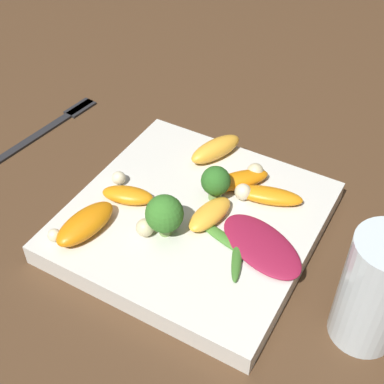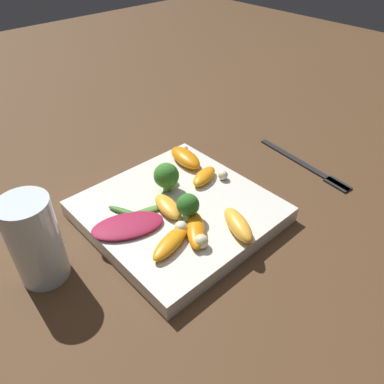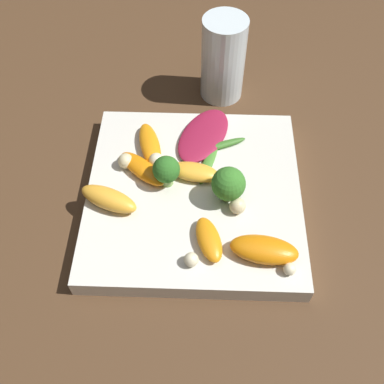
# 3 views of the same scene
# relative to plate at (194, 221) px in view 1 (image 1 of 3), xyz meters

# --- Properties ---
(ground_plane) EXTENTS (2.40, 2.40, 0.00)m
(ground_plane) POSITION_rel_plate_xyz_m (0.00, 0.00, -0.01)
(ground_plane) COLOR #4C331E
(plate) EXTENTS (0.25, 0.25, 0.02)m
(plate) POSITION_rel_plate_xyz_m (0.00, 0.00, 0.00)
(plate) COLOR silver
(plate) RESTS_ON ground_plane
(drinking_glass) EXTENTS (0.06, 0.06, 0.12)m
(drinking_glass) POSITION_rel_plate_xyz_m (0.20, -0.03, 0.05)
(drinking_glass) COLOR silver
(drinking_glass) RESTS_ON ground_plane
(fork) EXTENTS (0.04, 0.20, 0.01)m
(fork) POSITION_rel_plate_xyz_m (-0.26, 0.07, -0.01)
(fork) COLOR #262628
(fork) RESTS_ON ground_plane
(radicchio_leaf_0) EXTENTS (0.11, 0.09, 0.01)m
(radicchio_leaf_0) POSITION_rel_plate_xyz_m (0.08, -0.01, 0.02)
(radicchio_leaf_0) COLOR maroon
(radicchio_leaf_0) RESTS_ON plate
(orange_segment_0) EXTENTS (0.08, 0.04, 0.02)m
(orange_segment_0) POSITION_rel_plate_xyz_m (0.06, 0.06, 0.02)
(orange_segment_0) COLOR orange
(orange_segment_0) RESTS_ON plate
(orange_segment_1) EXTENTS (0.04, 0.06, 0.02)m
(orange_segment_1) POSITION_rel_plate_xyz_m (0.02, -0.00, 0.02)
(orange_segment_1) COLOR #FCAD33
(orange_segment_1) RESTS_ON plate
(orange_segment_2) EXTENTS (0.06, 0.07, 0.02)m
(orange_segment_2) POSITION_rel_plate_xyz_m (0.02, 0.06, 0.02)
(orange_segment_2) COLOR orange
(orange_segment_2) RESTS_ON plate
(orange_segment_3) EXTENTS (0.05, 0.07, 0.02)m
(orange_segment_3) POSITION_rel_plate_xyz_m (-0.02, 0.10, 0.02)
(orange_segment_3) COLOR #FCAD33
(orange_segment_3) RESTS_ON plate
(orange_segment_4) EXTENTS (0.04, 0.08, 0.02)m
(orange_segment_4) POSITION_rel_plate_xyz_m (-0.08, -0.08, 0.02)
(orange_segment_4) COLOR orange
(orange_segment_4) RESTS_ON plate
(orange_segment_5) EXTENTS (0.06, 0.04, 0.02)m
(orange_segment_5) POSITION_rel_plate_xyz_m (-0.07, -0.02, 0.02)
(orange_segment_5) COLOR orange
(orange_segment_5) RESTS_ON plate
(broccoli_floret_0) EXTENTS (0.03, 0.03, 0.04)m
(broccoli_floret_0) POSITION_rel_plate_xyz_m (0.01, 0.03, 0.04)
(broccoli_floret_0) COLOR #84AD5B
(broccoli_floret_0) RESTS_ON plate
(broccoli_floret_1) EXTENTS (0.04, 0.04, 0.05)m
(broccoli_floret_1) POSITION_rel_plate_xyz_m (-0.01, -0.04, 0.04)
(broccoli_floret_1) COLOR #7A9E51
(broccoli_floret_1) RESTS_ON plate
(arugula_sprig_0) EXTENTS (0.03, 0.06, 0.01)m
(arugula_sprig_0) POSITION_rel_plate_xyz_m (0.07, -0.03, 0.02)
(arugula_sprig_0) COLOR #3D7528
(arugula_sprig_0) RESTS_ON plate
(arugula_sprig_1) EXTENTS (0.08, 0.03, 0.01)m
(arugula_sprig_1) POSITION_rel_plate_xyz_m (0.04, -0.02, 0.02)
(arugula_sprig_1) COLOR #47842D
(arugula_sprig_1) RESTS_ON plate
(macadamia_nut_0) EXTENTS (0.01, 0.01, 0.01)m
(macadamia_nut_0) POSITION_rel_plate_xyz_m (-0.10, -0.10, 0.02)
(macadamia_nut_0) COLOR beige
(macadamia_nut_0) RESTS_ON plate
(macadamia_nut_1) EXTENTS (0.02, 0.02, 0.02)m
(macadamia_nut_1) POSITION_rel_plate_xyz_m (0.03, 0.08, 0.02)
(macadamia_nut_1) COLOR beige
(macadamia_nut_1) RESTS_ON plate
(macadamia_nut_2) EXTENTS (0.02, 0.02, 0.02)m
(macadamia_nut_2) POSITION_rel_plate_xyz_m (0.04, 0.05, 0.02)
(macadamia_nut_2) COLOR beige
(macadamia_nut_2) RESTS_ON plate
(macadamia_nut_3) EXTENTS (0.02, 0.02, 0.02)m
(macadamia_nut_3) POSITION_rel_plate_xyz_m (-0.10, -0.00, 0.02)
(macadamia_nut_3) COLOR beige
(macadamia_nut_3) RESTS_ON plate
(macadamia_nut_4) EXTENTS (0.02, 0.02, 0.02)m
(macadamia_nut_4) POSITION_rel_plate_xyz_m (-0.03, -0.05, 0.02)
(macadamia_nut_4) COLOR beige
(macadamia_nut_4) RESTS_ON plate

